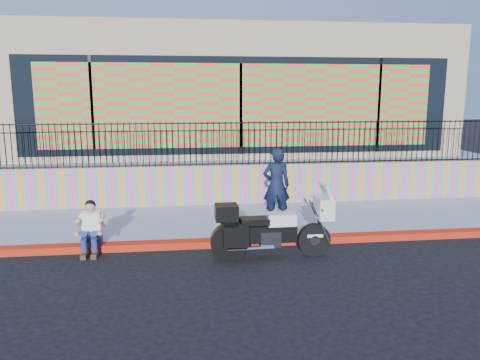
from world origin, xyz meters
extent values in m
plane|color=black|center=(0.00, 0.00, 0.00)|extent=(90.00, 90.00, 0.00)
cube|color=#A51C0B|center=(0.00, 0.00, 0.07)|extent=(16.00, 0.30, 0.15)
cube|color=gray|center=(0.00, 1.65, 0.07)|extent=(16.00, 3.00, 0.15)
cube|color=#FF4394|center=(0.00, 3.25, 0.70)|extent=(16.00, 0.20, 1.10)
cube|color=gray|center=(0.00, 8.35, 0.62)|extent=(16.00, 10.00, 1.25)
cube|color=tan|center=(0.00, 8.15, 3.25)|extent=(14.00, 8.00, 4.00)
cube|color=black|center=(0.00, 4.13, 2.85)|extent=(12.60, 0.04, 2.80)
cube|color=#EA4334|center=(0.00, 4.10, 2.85)|extent=(11.48, 0.02, 2.40)
cylinder|color=black|center=(0.85, -0.82, 0.33)|extent=(0.66, 0.14, 0.66)
cylinder|color=black|center=(-0.86, -0.82, 0.33)|extent=(0.66, 0.14, 0.66)
cube|color=black|center=(-0.01, -0.82, 0.50)|extent=(0.95, 0.28, 0.34)
cube|color=silver|center=(-0.06, -0.82, 0.40)|extent=(0.40, 0.34, 0.30)
cube|color=silver|center=(0.18, -0.82, 0.78)|extent=(0.55, 0.32, 0.24)
cube|color=black|center=(-0.36, -0.82, 0.76)|extent=(0.55, 0.34, 0.12)
cube|color=silver|center=(1.03, -0.82, 0.98)|extent=(0.30, 0.52, 0.42)
cube|color=silver|center=(1.07, -0.82, 1.30)|extent=(0.18, 0.46, 0.34)
cube|color=black|center=(-0.91, -0.82, 0.95)|extent=(0.44, 0.42, 0.30)
cube|color=black|center=(-0.76, -1.12, 0.55)|extent=(0.48, 0.18, 0.40)
cube|color=black|center=(-0.76, -0.52, 0.55)|extent=(0.48, 0.18, 0.40)
cube|color=silver|center=(0.85, -0.82, 0.43)|extent=(0.32, 0.16, 0.06)
imported|color=black|center=(0.48, 1.19, 1.05)|extent=(0.67, 0.45, 1.79)
cube|color=navy|center=(-3.60, 0.04, 0.24)|extent=(0.36, 0.28, 0.18)
cube|color=white|center=(-3.60, 0.00, 0.59)|extent=(0.38, 0.27, 0.54)
sphere|color=tan|center=(-3.60, -0.04, 0.95)|extent=(0.21, 0.21, 0.21)
cube|color=#472814|center=(-3.70, -0.40, 0.05)|extent=(0.11, 0.26, 0.10)
cube|color=#472814|center=(-3.50, -0.40, 0.05)|extent=(0.11, 0.26, 0.10)
camera|label=1|loc=(-1.74, -9.52, 3.21)|focal=35.00mm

